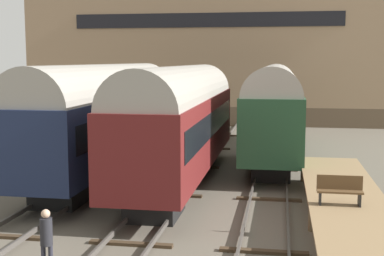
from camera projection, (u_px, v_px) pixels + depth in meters
name	position (u px, v px, depth m)	size (l,w,h in m)	color
ground_plane	(154.00, 217.00, 19.20)	(200.00, 200.00, 0.00)	#60594C
track_left	(49.00, 208.00, 19.84)	(2.60, 60.00, 0.26)	#4C4742
track_middle	(154.00, 213.00, 19.18)	(2.60, 60.00, 0.26)	#4C4742
track_right	(267.00, 219.00, 18.52)	(2.60, 60.00, 0.26)	#4C4742
train_car_navy	(106.00, 113.00, 26.02)	(3.11, 16.79, 5.41)	black
train_car_green	(274.00, 105.00, 30.69)	(2.89, 17.22, 5.34)	black
train_car_maroon	(181.00, 118.00, 23.90)	(2.97, 15.50, 5.36)	black
station_platform	(348.00, 202.00, 17.31)	(2.57, 15.19, 1.12)	#8C704C
bench	(340.00, 189.00, 16.64)	(1.40, 0.40, 0.91)	brown
person_worker	(46.00, 236.00, 13.76)	(0.32, 0.32, 1.81)	#282833
warehouse_building	(214.00, 33.00, 51.05)	(32.67, 12.14, 16.29)	brown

